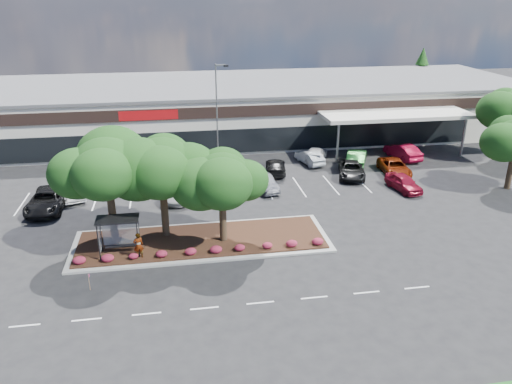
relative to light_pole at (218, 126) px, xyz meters
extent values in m
plane|color=black|center=(-0.69, -18.66, -4.68)|extent=(160.00, 160.00, 0.00)
cube|color=silver|center=(-0.69, 15.34, -1.68)|extent=(80.00, 20.00, 6.00)
cube|color=#59595C|center=(-0.69, 15.34, 1.42)|extent=(80.40, 20.40, 0.30)
cube|color=black|center=(-0.69, 5.29, 0.12)|extent=(80.00, 0.25, 1.20)
cube|color=black|center=(-0.69, 5.29, -3.08)|extent=(60.00, 0.18, 2.60)
cube|color=#A40B0F|center=(-6.69, 5.22, 0.12)|extent=(6.00, 0.12, 1.00)
cube|color=silver|center=(19.31, 2.84, -0.28)|extent=(16.00, 5.00, 0.40)
cylinder|color=slate|center=(12.31, 0.84, -2.58)|extent=(0.24, 0.24, 4.20)
cylinder|color=slate|center=(26.31, 0.84, -2.58)|extent=(0.24, 0.24, 4.20)
cube|color=#9C9C97|center=(-2.69, -14.66, -4.61)|extent=(18.00, 6.00, 0.15)
cube|color=#3F2317|center=(-2.69, -14.66, -4.48)|extent=(17.20, 5.20, 0.12)
cube|color=silver|center=(-12.69, -22.66, -4.68)|extent=(1.60, 0.12, 0.01)
cube|color=silver|center=(-9.49, -22.66, -4.68)|extent=(1.60, 0.12, 0.01)
cube|color=silver|center=(-6.29, -22.66, -4.68)|extent=(1.60, 0.12, 0.01)
cube|color=silver|center=(-3.09, -22.66, -4.68)|extent=(1.60, 0.12, 0.01)
cube|color=silver|center=(0.11, -22.66, -4.68)|extent=(1.60, 0.12, 0.01)
cube|color=silver|center=(3.31, -22.66, -4.68)|extent=(1.60, 0.12, 0.01)
cube|color=silver|center=(6.51, -22.66, -4.68)|extent=(1.60, 0.12, 0.01)
cube|color=silver|center=(9.71, -22.66, -4.68)|extent=(1.60, 0.12, 0.01)
cube|color=silver|center=(-17.19, -5.16, -4.68)|extent=(0.12, 5.00, 0.01)
cube|color=silver|center=(-14.19, -5.16, -4.68)|extent=(0.12, 5.00, 0.01)
cube|color=silver|center=(-11.19, -5.16, -4.68)|extent=(0.12, 5.00, 0.01)
cube|color=silver|center=(-8.19, -5.16, -4.68)|extent=(0.12, 5.00, 0.01)
cube|color=silver|center=(-5.19, -5.16, -4.68)|extent=(0.12, 5.00, 0.01)
cube|color=silver|center=(-2.19, -5.16, -4.68)|extent=(0.12, 5.00, 0.01)
cube|color=silver|center=(0.81, -5.16, -4.68)|extent=(0.12, 5.00, 0.01)
cube|color=silver|center=(3.81, -5.16, -4.68)|extent=(0.12, 5.00, 0.01)
cube|color=silver|center=(6.81, -5.16, -4.68)|extent=(0.12, 5.00, 0.01)
cube|color=silver|center=(9.81, -5.16, -4.68)|extent=(0.12, 5.00, 0.01)
cube|color=silver|center=(12.81, -5.16, -4.68)|extent=(0.12, 5.00, 0.01)
cube|color=silver|center=(15.81, -5.16, -4.68)|extent=(0.12, 5.00, 0.01)
cylinder|color=black|center=(-9.44, -15.21, -3.17)|extent=(0.08, 0.08, 2.50)
cylinder|color=black|center=(-6.94, -15.21, -3.17)|extent=(0.08, 0.08, 2.50)
cylinder|color=black|center=(-9.44, -16.51, -3.17)|extent=(0.08, 0.08, 2.50)
cylinder|color=black|center=(-6.94, -16.51, -3.17)|extent=(0.08, 0.08, 2.50)
cube|color=black|center=(-8.19, -15.86, -1.88)|extent=(2.75, 1.55, 0.10)
cube|color=silver|center=(-8.19, -15.21, -3.05)|extent=(2.30, 0.03, 2.00)
cube|color=black|center=(-8.19, -15.61, -3.97)|extent=(2.00, 0.35, 0.06)
cone|color=#1C3B13|center=(33.31, 25.34, -0.18)|extent=(3.96, 3.96, 9.00)
imported|color=#594C47|center=(-6.94, -16.59, -3.53)|extent=(0.72, 0.55, 1.78)
cube|color=#9C9C97|center=(-0.10, -0.03, -4.48)|extent=(0.50, 0.50, 0.40)
cylinder|color=slate|center=(-0.10, -0.03, 0.78)|extent=(0.14, 0.14, 10.12)
cube|color=slate|center=(0.33, 0.10, 5.69)|extent=(0.93, 0.46, 0.14)
cube|color=black|center=(0.81, 0.24, 5.62)|extent=(0.52, 0.41, 0.18)
cube|color=#9C7852|center=(-9.70, -19.66, -4.14)|extent=(0.03, 0.03, 1.08)
cube|color=#EF3E89|center=(-9.65, -19.66, -3.69)|extent=(0.02, 0.14, 0.18)
imported|color=black|center=(-14.71, -6.74, -3.86)|extent=(2.91, 5.98, 1.64)
imported|color=silver|center=(-13.36, -4.22, -3.89)|extent=(3.21, 5.13, 1.60)
imported|color=#B8B8B8|center=(-3.92, -6.13, -3.96)|extent=(3.97, 5.70, 1.45)
imported|color=black|center=(-3.62, -3.10, -3.85)|extent=(1.77, 5.05, 1.66)
imported|color=black|center=(2.01, -4.76, -3.95)|extent=(1.82, 4.53, 1.46)
imported|color=#4C4D52|center=(3.49, -5.39, -4.00)|extent=(2.31, 4.37, 1.37)
imported|color=black|center=(12.43, -3.35, -3.96)|extent=(3.81, 5.67, 1.44)
imported|color=maroon|center=(15.82, -7.48, -3.96)|extent=(2.35, 4.43, 1.44)
imported|color=#651D06|center=(16.81, -3.30, -3.98)|extent=(2.87, 5.30, 1.41)
imported|color=brown|center=(-11.10, 3.34, -3.82)|extent=(2.46, 5.94, 1.72)
imported|color=silver|center=(-5.61, 1.84, -3.95)|extent=(2.48, 4.70, 1.47)
imported|color=silver|center=(-7.91, 2.95, -3.89)|extent=(3.90, 5.88, 1.58)
imported|color=black|center=(-2.35, -0.62, -4.02)|extent=(2.62, 4.26, 1.32)
imported|color=black|center=(5.44, -1.04, -4.00)|extent=(2.67, 4.94, 1.36)
imported|color=#BEBEBE|center=(10.42, 2.05, -3.98)|extent=(3.78, 5.22, 1.40)
imported|color=#A8AFB3|center=(9.47, 1.13, -3.99)|extent=(2.42, 4.44, 1.39)
imported|color=#1E5721|center=(14.05, -0.22, -3.84)|extent=(3.75, 5.41, 1.69)
imported|color=maroon|center=(19.70, 1.13, -3.88)|extent=(2.56, 5.12, 1.61)
camera|label=1|loc=(-4.12, -46.44, 11.87)|focal=35.00mm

